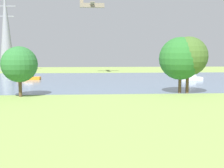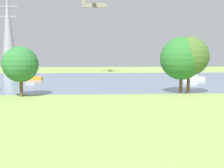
{
  "view_description": "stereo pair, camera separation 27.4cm",
  "coord_description": "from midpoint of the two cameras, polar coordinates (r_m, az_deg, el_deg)",
  "views": [
    {
      "loc": [
        -1.2,
        -8.02,
        5.78
      ],
      "look_at": [
        0.49,
        19.04,
        2.69
      ],
      "focal_mm": 44.68,
      "sensor_mm": 36.0,
      "label": 1
    },
    {
      "loc": [
        -0.93,
        -8.04,
        5.78
      ],
      "look_at": [
        0.49,
        19.04,
        2.69
      ],
      "focal_mm": 44.68,
      "sensor_mm": 36.0,
      "label": 2
    }
  ],
  "objects": [
    {
      "name": "tree_west_far",
      "position": [
        40.42,
        15.69,
        5.46
      ],
      "size": [
        5.49,
        5.49,
        7.97
      ],
      "color": "brown",
      "rests_on": "ground"
    },
    {
      "name": "tree_mid_shore",
      "position": [
        40.32,
        14.23,
        5.07
      ],
      "size": [
        6.0,
        6.0,
        7.92
      ],
      "color": "brown",
      "rests_on": "ground"
    },
    {
      "name": "sailboat_orange",
      "position": [
        61.41,
        -16.19,
        1.28
      ],
      "size": [
        4.87,
        1.73,
        6.34
      ],
      "color": "orange",
      "rests_on": "water_surface"
    },
    {
      "name": "electricity_pylon",
      "position": [
        92.07,
        -20.37,
        10.16
      ],
      "size": [
        6.4,
        4.4,
        24.52
      ],
      "color": "gray",
      "rests_on": "ground"
    },
    {
      "name": "water_surface",
      "position": [
        58.33,
        -1.93,
        0.83
      ],
      "size": [
        140.0,
        40.0,
        0.02
      ],
      "primitive_type": "cube",
      "color": "slate",
      "rests_on": "ground"
    },
    {
      "name": "tree_east_near",
      "position": [
        38.03,
        -18.04,
        3.83
      ],
      "size": [
        4.66,
        4.66,
        6.56
      ],
      "color": "brown",
      "rests_on": "ground"
    },
    {
      "name": "sailboat_white",
      "position": [
        60.27,
        16.31,
        1.18
      ],
      "size": [
        4.98,
        2.28,
        6.54
      ],
      "color": "white",
      "rests_on": "water_surface"
    },
    {
      "name": "ground_plane",
      "position": [
        30.6,
        -0.95,
        -4.38
      ],
      "size": [
        160.0,
        160.0,
        0.0
      ],
      "primitive_type": "plane",
      "color": "#7F994C"
    },
    {
      "name": "light_aircraft",
      "position": [
        76.08,
        -3.64,
        15.79
      ],
      "size": [
        6.43,
        8.43,
        2.1
      ],
      "color": "gray"
    }
  ]
}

